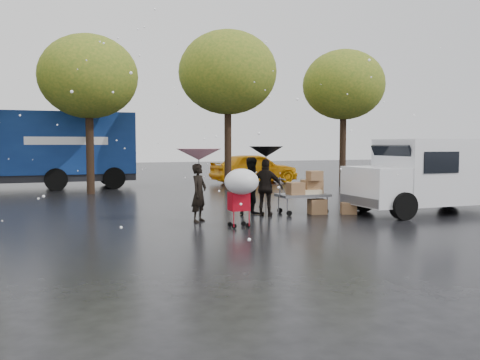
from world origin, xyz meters
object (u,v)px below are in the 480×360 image
object	(u,v)px
person_pink	(199,193)
white_van	(433,174)
blue_truck	(47,151)
shopping_cart	(241,185)
yellow_taxi	(254,168)
person_black	(266,188)
vendor_cart	(306,189)

from	to	relation	value
person_pink	white_van	size ratio (longest dim) A/B	0.31
blue_truck	shopping_cart	bearing A→B (deg)	-71.46
shopping_cart	yellow_taxi	world-z (taller)	yellow_taxi
white_van	blue_truck	size ratio (longest dim) A/B	0.59
shopping_cart	blue_truck	size ratio (longest dim) A/B	0.18
person_pink	white_van	world-z (taller)	white_van
person_black	shopping_cart	world-z (taller)	person_black
person_pink	blue_truck	xyz separation A→B (m)	(-3.80, 11.96, 0.99)
vendor_cart	shopping_cart	bearing A→B (deg)	-146.21
person_pink	person_black	xyz separation A→B (m)	(2.08, 0.34, 0.05)
person_pink	shopping_cart	xyz separation A→B (m)	(0.67, -1.37, 0.29)
vendor_cart	yellow_taxi	size ratio (longest dim) A/B	0.33
person_pink	vendor_cart	size ratio (longest dim) A/B	1.01
person_pink	yellow_taxi	world-z (taller)	yellow_taxi
white_van	shopping_cart	bearing A→B (deg)	-173.68
person_black	white_van	bearing A→B (deg)	-156.31
shopping_cart	white_van	xyz separation A→B (m)	(6.44, 0.71, 0.10)
person_black	vendor_cart	world-z (taller)	person_black
vendor_cart	yellow_taxi	bearing A→B (deg)	75.38
vendor_cart	shopping_cart	world-z (taller)	shopping_cart
person_pink	blue_truck	size ratio (longest dim) A/B	0.19
blue_truck	vendor_cart	bearing A→B (deg)	-58.01
person_pink	shopping_cart	size ratio (longest dim) A/B	1.05
shopping_cart	blue_truck	xyz separation A→B (m)	(-4.47, 13.33, 0.69)
person_black	blue_truck	distance (m)	13.05
vendor_cart	shopping_cart	distance (m)	3.29
person_black	person_pink	bearing A→B (deg)	44.34
shopping_cart	blue_truck	world-z (taller)	blue_truck
white_van	vendor_cart	bearing A→B (deg)	163.41
person_pink	shopping_cart	distance (m)	1.56
person_pink	yellow_taxi	xyz separation A→B (m)	(6.34, 11.75, 0.02)
white_van	yellow_taxi	world-z (taller)	white_van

